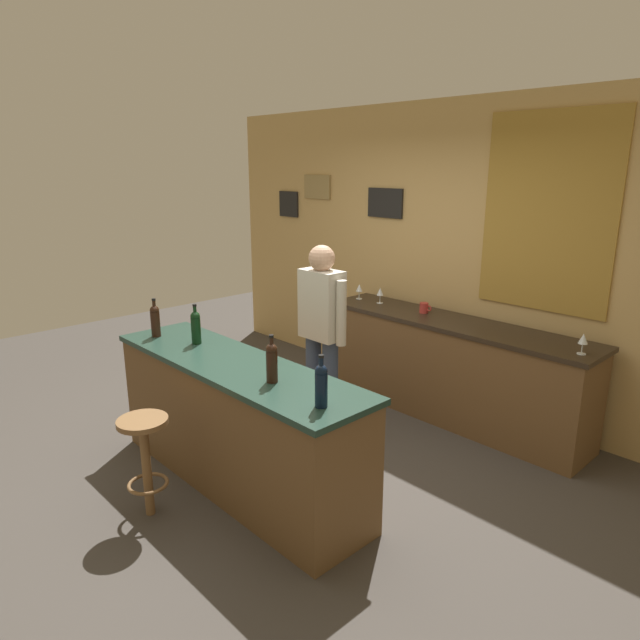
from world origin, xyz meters
name	(u,v)px	position (x,y,z in m)	size (l,w,h in m)	color
ground_plane	(281,462)	(0.00, 0.00, 0.00)	(10.00, 10.00, 0.00)	#423D38
back_wall	(445,253)	(0.02, 2.03, 1.42)	(6.00, 0.09, 2.80)	tan
bar_counter	(237,424)	(0.00, -0.40, 0.46)	(2.27, 0.60, 0.92)	brown
side_counter	(450,369)	(0.40, 1.65, 0.45)	(2.55, 0.56, 0.90)	brown
bartender	(322,329)	(-0.13, 0.56, 0.94)	(0.52, 0.21, 1.62)	#384766
bar_stool	(145,450)	(-0.09, -1.05, 0.46)	(0.32, 0.32, 0.68)	brown
wine_bottle_a	(155,320)	(-0.92, -0.49, 1.06)	(0.07, 0.07, 0.31)	black
wine_bottle_b	(196,326)	(-0.54, -0.36, 1.06)	(0.07, 0.07, 0.31)	black
wine_bottle_c	(272,361)	(0.46, -0.43, 1.06)	(0.07, 0.07, 0.31)	black
wine_bottle_d	(321,384)	(0.94, -0.47, 1.06)	(0.07, 0.07, 0.31)	black
wine_glass_a	(359,288)	(-0.74, 1.66, 1.01)	(0.07, 0.07, 0.16)	silver
wine_glass_b	(380,292)	(-0.48, 1.68, 1.01)	(0.07, 0.07, 0.16)	silver
wine_glass_c	(583,340)	(1.54, 1.56, 1.01)	(0.07, 0.07, 0.16)	silver
coffee_mug	(424,308)	(0.05, 1.69, 0.95)	(0.13, 0.08, 0.09)	#B2332D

